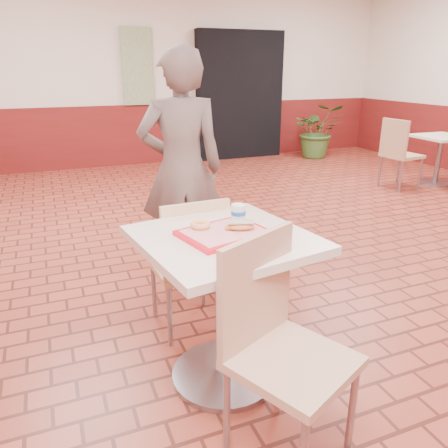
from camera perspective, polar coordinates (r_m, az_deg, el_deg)
name	(u,v)px	position (r m, az deg, el deg)	size (l,w,h in m)	color
room_shell	(368,82)	(3.32, 18.24, 17.17)	(8.01, 10.01, 3.01)	maroon
wainscot_band	(353,219)	(3.50, 16.50, 0.64)	(8.00, 10.00, 1.00)	#611412
corridor_doorway	(240,96)	(8.16, 2.08, 16.34)	(1.60, 0.22, 2.20)	black
promo_poster	(137,67)	(7.65, -11.25, 19.51)	(0.50, 0.03, 1.20)	gray
main_table	(224,285)	(2.23, 0.00, -8.02)	(0.79, 0.79, 0.83)	beige
chair_main_front	(278,338)	(1.89, 7.01, -14.54)	(0.59, 0.59, 0.97)	tan
chair_main_back	(191,259)	(2.67, -4.39, -4.64)	(0.43, 0.43, 0.89)	#E4BB89
customer	(182,170)	(3.32, -5.55, 7.08)	(0.64, 0.42, 1.75)	#66554F
serving_tray	(224,233)	(2.11, 0.00, -1.22)	(0.40, 0.31, 0.02)	red
ring_donut	(200,225)	(2.15, -3.10, -0.09)	(0.10, 0.10, 0.03)	#EF9D57
long_john_donut	(240,226)	(2.12, 2.09, -0.25)	(0.15, 0.11, 0.04)	#CE753C
paper_cup	(238,213)	(2.21, 1.88, 1.41)	(0.08, 0.08, 0.09)	silver
second_table	(440,152)	(6.99, 26.37, 8.46)	(0.65, 0.65, 0.69)	beige
chair_second_left	(399,150)	(6.47, 21.84, 8.93)	(0.48, 0.48, 0.95)	tan
potted_plant	(318,131)	(8.39, 12.13, 11.82)	(0.88, 0.76, 0.98)	#355C24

